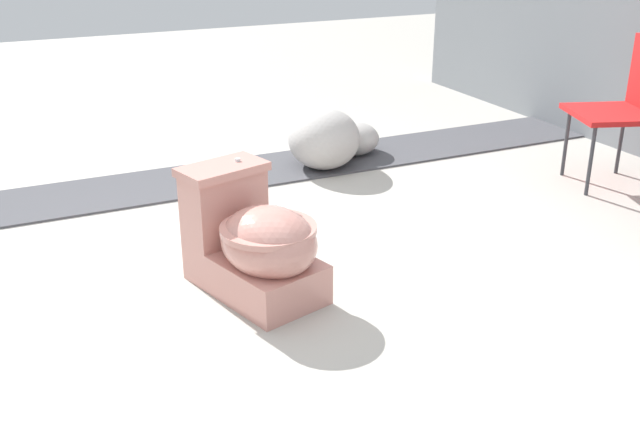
# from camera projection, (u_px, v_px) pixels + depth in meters

# --- Properties ---
(ground_plane) EXTENTS (14.00, 14.00, 0.00)m
(ground_plane) POSITION_uv_depth(u_px,v_px,m) (241.00, 280.00, 3.25)
(ground_plane) COLOR #B7B2A8
(gravel_strip) EXTENTS (0.56, 8.00, 0.01)m
(gravel_strip) POSITION_uv_depth(u_px,v_px,m) (246.00, 172.00, 4.55)
(gravel_strip) COLOR #4C4C51
(gravel_strip) RESTS_ON ground
(toilet) EXTENTS (0.71, 0.53, 0.52)m
(toilet) POSITION_uv_depth(u_px,v_px,m) (255.00, 243.00, 3.08)
(toilet) COLOR tan
(toilet) RESTS_ON ground
(folding_chair_left) EXTENTS (0.56, 0.56, 0.83)m
(folding_chair_left) POSITION_uv_depth(u_px,v_px,m) (631.00, 97.00, 4.20)
(folding_chair_left) COLOR red
(folding_chair_left) RESTS_ON ground
(boulder_near) EXTENTS (0.67, 0.64, 0.37)m
(boulder_near) POSITION_uv_depth(u_px,v_px,m) (324.00, 139.00, 4.59)
(boulder_near) COLOR #B7B2AD
(boulder_near) RESTS_ON ground
(boulder_far) EXTENTS (0.48, 0.48, 0.21)m
(boulder_far) POSITION_uv_depth(u_px,v_px,m) (353.00, 138.00, 4.87)
(boulder_far) COLOR #B7B2AD
(boulder_far) RESTS_ON ground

